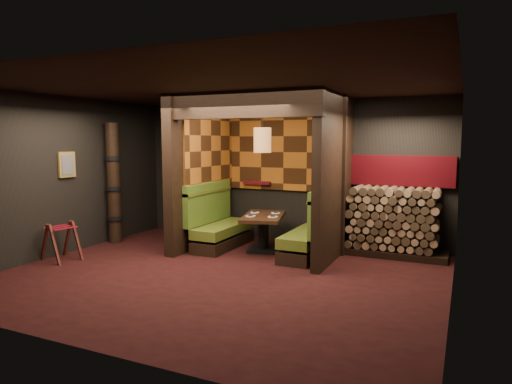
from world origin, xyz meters
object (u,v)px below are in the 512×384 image
object	(u,v)px
luggage_rack	(61,240)
firewood_stack	(397,222)
booth_bench_left	(219,226)
dining_table	(263,227)
totem_column	(114,184)
pendant_lamp	(262,140)
booth_bench_right	(312,235)

from	to	relation	value
luggage_rack	firewood_stack	bearing A→B (deg)	27.58
booth_bench_left	luggage_rack	world-z (taller)	booth_bench_left
dining_table	luggage_rack	xyz separation A→B (m)	(-2.90, -2.05, -0.10)
dining_table	totem_column	distance (m)	3.17
booth_bench_left	firewood_stack	xyz separation A→B (m)	(3.25, 0.70, 0.21)
booth_bench_left	pendant_lamp	world-z (taller)	pendant_lamp
luggage_rack	totem_column	xyz separation A→B (m)	(-0.12, 1.47, 0.84)
luggage_rack	totem_column	distance (m)	1.70
totem_column	firewood_stack	bearing A→B (deg)	13.19
pendant_lamp	totem_column	world-z (taller)	pendant_lamp
booth_bench_right	totem_column	bearing A→B (deg)	-172.14
dining_table	luggage_rack	world-z (taller)	dining_table
booth_bench_right	totem_column	world-z (taller)	totem_column
booth_bench_left	pendant_lamp	distance (m)	1.91
booth_bench_left	pendant_lamp	size ratio (longest dim) A/B	1.58
booth_bench_left	firewood_stack	world-z (taller)	firewood_stack
totem_column	luggage_rack	bearing A→B (deg)	-85.19
booth_bench_left	luggage_rack	xyz separation A→B (m)	(-1.96, -2.02, -0.05)
booth_bench_left	dining_table	distance (m)	0.94
pendant_lamp	firewood_stack	size ratio (longest dim) A/B	0.59
booth_bench_left	luggage_rack	distance (m)	2.82
pendant_lamp	firewood_stack	bearing A→B (deg)	17.33
luggage_rack	firewood_stack	xyz separation A→B (m)	(5.21, 2.72, 0.26)
booth_bench_left	booth_bench_right	distance (m)	1.89
booth_bench_right	luggage_rack	world-z (taller)	booth_bench_right
firewood_stack	pendant_lamp	bearing A→B (deg)	-162.67
booth_bench_left	booth_bench_right	world-z (taller)	same
booth_bench_right	luggage_rack	xyz separation A→B (m)	(-3.86, -2.02, -0.05)
dining_table	firewood_stack	bearing A→B (deg)	16.19
booth_bench_left	firewood_stack	distance (m)	3.33
booth_bench_right	firewood_stack	xyz separation A→B (m)	(1.35, 0.70, 0.21)
booth_bench_right	luggage_rack	size ratio (longest dim) A/B	2.19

